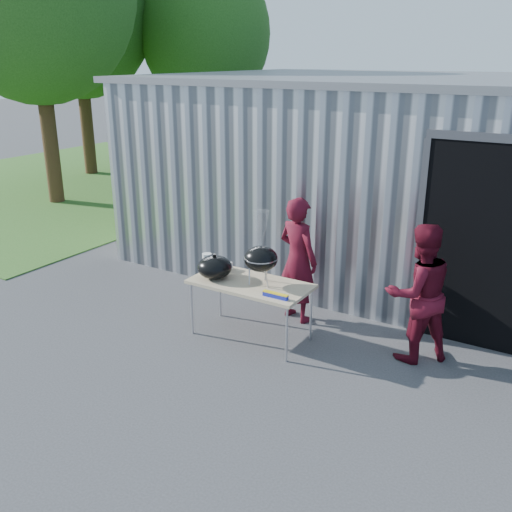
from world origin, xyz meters
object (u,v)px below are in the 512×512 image
Objects in this scene: folding_table at (251,285)px; person_cook at (298,260)px; kettle_grill at (261,252)px; person_bystander at (419,293)px.

person_cook reaches higher than folding_table.
folding_table is 0.88× the size of person_cook.
kettle_grill is 0.56× the size of person_bystander.
kettle_grill is 1.90m from person_bystander.
person_cook is (0.24, 0.81, 0.14)m from folding_table.
person_cook is (0.10, 0.79, -0.32)m from kettle_grill.
person_bystander is (1.79, 0.55, -0.34)m from kettle_grill.
person_bystander is (1.93, 0.57, 0.12)m from folding_table.
kettle_grill is at bearing 8.08° from folding_table.
folding_table is 1.61× the size of kettle_grill.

